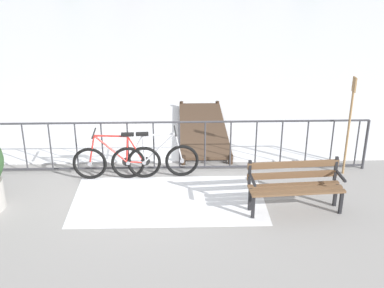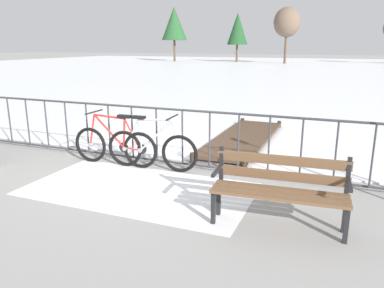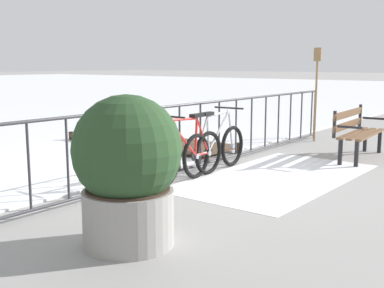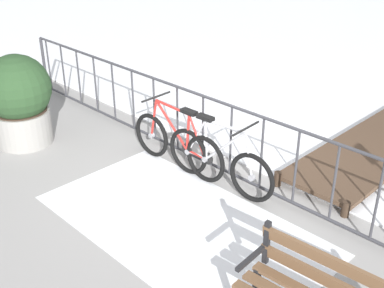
{
  "view_description": "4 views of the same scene",
  "coord_description": "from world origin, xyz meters",
  "px_view_note": "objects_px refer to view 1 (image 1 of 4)",
  "views": [
    {
      "loc": [
        0.76,
        -9.05,
        4.38
      ],
      "look_at": [
        0.99,
        -0.81,
        0.92
      ],
      "focal_mm": 46.35,
      "sensor_mm": 36.0,
      "label": 1
    },
    {
      "loc": [
        3.34,
        -5.9,
        2.15
      ],
      "look_at": [
        1.11,
        -0.41,
        0.58
      ],
      "focal_mm": 35.2,
      "sensor_mm": 36.0,
      "label": 2
    },
    {
      "loc": [
        -5.75,
        -4.54,
        1.66
      ],
      "look_at": [
        -0.61,
        -0.51,
        0.58
      ],
      "focal_mm": 45.69,
      "sensor_mm": 36.0,
      "label": 3
    },
    {
      "loc": [
        3.96,
        -4.43,
        3.42
      ],
      "look_at": [
        0.09,
        -0.55,
        0.65
      ],
      "focal_mm": 45.88,
      "sensor_mm": 36.0,
      "label": 4
    }
  ],
  "objects_px": {
    "park_bench": "(295,182)",
    "oar_upright": "(350,120)",
    "bicycle_near_railing": "(117,161)",
    "bicycle_second": "(155,160)"
  },
  "relations": [
    {
      "from": "bicycle_second",
      "to": "bicycle_near_railing",
      "type": "bearing_deg",
      "value": -177.0
    },
    {
      "from": "bicycle_near_railing",
      "to": "oar_upright",
      "type": "distance_m",
      "value": 4.55
    },
    {
      "from": "park_bench",
      "to": "bicycle_second",
      "type": "bearing_deg",
      "value": 151.88
    },
    {
      "from": "bicycle_near_railing",
      "to": "park_bench",
      "type": "height_order",
      "value": "bicycle_near_railing"
    },
    {
      "from": "bicycle_near_railing",
      "to": "bicycle_second",
      "type": "height_order",
      "value": "same"
    },
    {
      "from": "bicycle_second",
      "to": "oar_upright",
      "type": "height_order",
      "value": "oar_upright"
    },
    {
      "from": "bicycle_second",
      "to": "park_bench",
      "type": "relative_size",
      "value": 1.05
    },
    {
      "from": "bicycle_near_railing",
      "to": "park_bench",
      "type": "xyz_separation_m",
      "value": [
        3.17,
        -1.27,
        0.14
      ]
    },
    {
      "from": "bicycle_second",
      "to": "park_bench",
      "type": "distance_m",
      "value": 2.77
    },
    {
      "from": "park_bench",
      "to": "oar_upright",
      "type": "xyz_separation_m",
      "value": [
        1.31,
        1.36,
        0.63
      ]
    }
  ]
}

